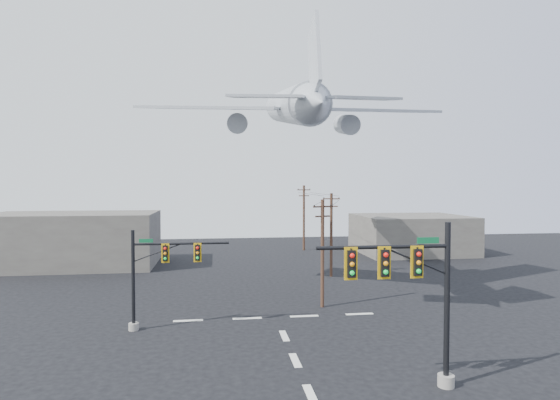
{
  "coord_description": "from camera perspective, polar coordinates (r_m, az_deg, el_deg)",
  "views": [
    {
      "loc": [
        -4.08,
        -19.9,
        9.29
      ],
      "look_at": [
        -0.67,
        5.0,
        8.41
      ],
      "focal_mm": 30.0,
      "sensor_mm": 36.0,
      "label": 1
    }
  ],
  "objects": [
    {
      "name": "power_lines",
      "position": [
        50.09,
        4.81,
        0.4
      ],
      "size": [
        5.79,
        29.76,
        0.46
      ],
      "color": "black"
    },
    {
      "name": "building_left",
      "position": [
        57.51,
        -23.88,
        -4.45
      ],
      "size": [
        18.0,
        10.0,
        6.0
      ],
      "primitive_type": "cube",
      "color": "#625E56",
      "rests_on": "ground"
    },
    {
      "name": "ground",
      "position": [
        22.34,
        3.74,
        -22.58
      ],
      "size": [
        120.0,
        120.0,
        0.0
      ],
      "primitive_type": "plane",
      "color": "black",
      "rests_on": "ground"
    },
    {
      "name": "building_right",
      "position": [
        65.68,
        15.69,
        -4.01
      ],
      "size": [
        14.0,
        12.0,
        5.0
      ],
      "primitive_type": "cube",
      "color": "#625E56",
      "rests_on": "ground"
    },
    {
      "name": "utility_pole_c",
      "position": [
        65.2,
        2.93,
        -2.01
      ],
      "size": [
        1.86,
        0.31,
        9.05
      ],
      "rotation": [
        0.0,
        0.0,
        0.06
      ],
      "color": "#462B1E",
      "rests_on": "ground"
    },
    {
      "name": "airliner",
      "position": [
        40.98,
        1.49,
        11.29
      ],
      "size": [
        26.45,
        27.75,
        7.32
      ],
      "rotation": [
        0.0,
        -0.15,
        1.54
      ],
      "color": "#ADB3BA"
    },
    {
      "name": "signal_mast_near",
      "position": [
        22.26,
        16.26,
        -11.2
      ],
      "size": [
        6.46,
        0.83,
        7.56
      ],
      "color": "gray",
      "rests_on": "ground"
    },
    {
      "name": "utility_pole_a",
      "position": [
        35.41,
        5.19,
        -6.2
      ],
      "size": [
        1.56,
        0.64,
        8.11
      ],
      "rotation": [
        0.0,
        0.0,
        0.34
      ],
      "color": "#462B1E",
      "rests_on": "ground"
    },
    {
      "name": "utility_pole_b",
      "position": [
        47.02,
        6.26,
        -4.02
      ],
      "size": [
        1.66,
        0.54,
        8.35
      ],
      "rotation": [
        0.0,
        0.0,
        -0.26
      ],
      "color": "#462B1E",
      "rests_on": "ground"
    },
    {
      "name": "signal_mast_far",
      "position": [
        31.07,
        -15.06,
        -8.94
      ],
      "size": [
        6.35,
        0.7,
        6.37
      ],
      "color": "gray",
      "rests_on": "ground"
    },
    {
      "name": "lane_markings",
      "position": [
        27.19,
        1.38,
        -17.95
      ],
      "size": [
        14.0,
        21.2,
        0.01
      ],
      "color": "silver",
      "rests_on": "ground"
    }
  ]
}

